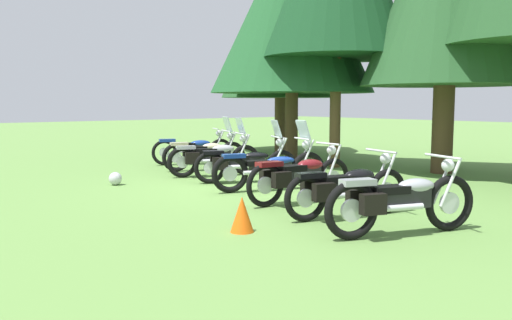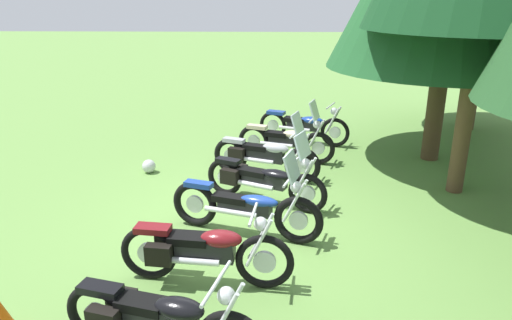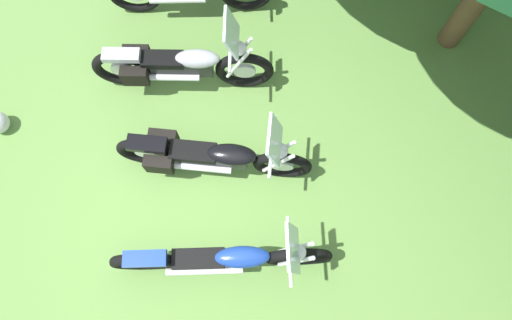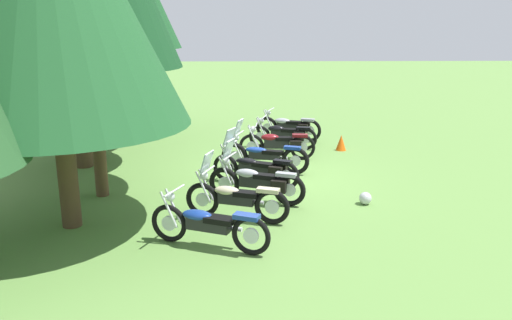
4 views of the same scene
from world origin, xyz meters
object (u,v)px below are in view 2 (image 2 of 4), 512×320
at_px(motorcycle_0, 304,125).
at_px(motorcycle_1, 287,140).
at_px(motorcycle_5, 202,250).
at_px(motorcycle_3, 263,179).
at_px(traffic_cone, 0,315).
at_px(motorcycle_6, 157,319).
at_px(motorcycle_2, 264,155).
at_px(motorcycle_4, 247,207).
at_px(dropped_helmet, 149,166).

bearing_deg(motorcycle_0, motorcycle_1, -87.08).
height_order(motorcycle_0, motorcycle_5, motorcycle_5).
xyz_separation_m(motorcycle_3, traffic_cone, (3.46, -2.73, -0.21)).
xyz_separation_m(motorcycle_1, motorcycle_6, (5.99, -1.45, -0.01)).
height_order(motorcycle_0, motorcycle_2, motorcycle_2).
bearing_deg(traffic_cone, motorcycle_3, 141.79).
relative_size(motorcycle_0, traffic_cone, 4.50).
bearing_deg(motorcycle_4, dropped_helmet, 147.69).
relative_size(motorcycle_6, dropped_helmet, 7.74).
bearing_deg(motorcycle_6, motorcycle_3, 89.80).
relative_size(motorcycle_5, motorcycle_6, 1.04).
relative_size(motorcycle_1, motorcycle_5, 0.96).
bearing_deg(motorcycle_0, motorcycle_4, -81.66).
bearing_deg(motorcycle_4, motorcycle_5, -92.53).
xyz_separation_m(motorcycle_2, motorcycle_3, (1.22, -0.01, -0.02)).
xyz_separation_m(motorcycle_2, dropped_helmet, (-0.20, -2.36, -0.33)).
height_order(motorcycle_0, dropped_helmet, motorcycle_0).
bearing_deg(dropped_helmet, motorcycle_2, 85.16).
distance_m(motorcycle_1, traffic_cone, 6.56).
xyz_separation_m(motorcycle_5, dropped_helmet, (-3.85, -1.65, -0.34)).
bearing_deg(motorcycle_4, motorcycle_2, 102.41).
distance_m(motorcycle_1, motorcycle_3, 2.31).
bearing_deg(motorcycle_2, motorcycle_1, 86.24).
distance_m(motorcycle_2, motorcycle_5, 3.72).
distance_m(motorcycle_3, motorcycle_4, 1.17).
xyz_separation_m(motorcycle_3, motorcycle_5, (2.44, -0.70, 0.02)).
height_order(motorcycle_3, traffic_cone, motorcycle_3).
bearing_deg(motorcycle_5, motorcycle_6, -95.35).
height_order(motorcycle_0, motorcycle_6, motorcycle_0).
relative_size(motorcycle_1, motorcycle_4, 0.91).
distance_m(motorcycle_1, motorcycle_4, 3.48).
bearing_deg(motorcycle_2, motorcycle_3, -69.99).
relative_size(motorcycle_3, traffic_cone, 4.40).
height_order(motorcycle_5, dropped_helmet, motorcycle_5).
bearing_deg(motorcycle_4, motorcycle_6, -88.11).
height_order(motorcycle_1, motorcycle_4, motorcycle_4).
bearing_deg(dropped_helmet, motorcycle_1, 106.55).
height_order(motorcycle_6, traffic_cone, motorcycle_6).
bearing_deg(motorcycle_1, motorcycle_5, -85.57).
distance_m(motorcycle_2, motorcycle_4, 2.38).
height_order(motorcycle_3, motorcycle_6, motorcycle_3).
height_order(motorcycle_4, motorcycle_5, motorcycle_4).
height_order(traffic_cone, dropped_helmet, traffic_cone).
relative_size(traffic_cone, dropped_helmet, 1.75).
relative_size(motorcycle_2, motorcycle_3, 1.01).
bearing_deg(motorcycle_3, motorcycle_4, -75.47).
distance_m(motorcycle_2, traffic_cone, 5.42).
bearing_deg(traffic_cone, motorcycle_4, 132.71).
bearing_deg(motorcycle_5, motorcycle_1, 82.00).
bearing_deg(motorcycle_5, dropped_helmet, 119.29).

